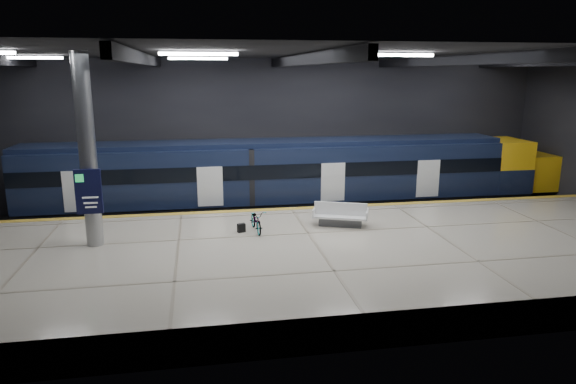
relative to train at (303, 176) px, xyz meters
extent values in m
plane|color=black|center=(-1.13, -5.50, -2.06)|extent=(30.00, 30.00, 0.00)
cube|color=black|center=(-1.13, 2.50, 1.94)|extent=(30.00, 0.10, 8.00)
cube|color=black|center=(-1.13, -13.50, 1.94)|extent=(30.00, 0.10, 8.00)
cube|color=black|center=(-1.13, -5.50, 5.94)|extent=(30.00, 16.00, 0.10)
cube|color=black|center=(-7.13, -5.50, 5.69)|extent=(0.25, 16.00, 0.40)
cube|color=black|center=(-1.13, -5.50, 5.69)|extent=(0.25, 16.00, 0.40)
cube|color=black|center=(4.87, -5.50, 5.69)|extent=(0.25, 16.00, 0.40)
cube|color=white|center=(-5.13, -7.50, 5.82)|extent=(2.60, 0.18, 0.10)
cube|color=white|center=(1.87, -7.50, 5.82)|extent=(2.60, 0.18, 0.10)
cube|color=white|center=(8.87, -7.50, 5.82)|extent=(2.60, 0.18, 0.10)
cube|color=white|center=(-12.13, -1.50, 5.82)|extent=(2.60, 0.18, 0.10)
cube|color=white|center=(-5.13, -1.50, 5.82)|extent=(2.60, 0.18, 0.10)
cube|color=white|center=(1.87, -1.50, 5.82)|extent=(2.60, 0.18, 0.10)
cube|color=white|center=(8.87, -1.50, 5.82)|extent=(2.60, 0.18, 0.10)
cube|color=#BAAD9E|center=(-1.13, -8.00, -1.51)|extent=(30.00, 11.00, 1.10)
cube|color=gold|center=(-1.13, -2.75, -0.95)|extent=(30.00, 0.40, 0.01)
cube|color=gray|center=(-1.13, -0.72, -1.98)|extent=(30.00, 0.08, 0.16)
cube|color=gray|center=(-1.13, 0.72, -1.98)|extent=(30.00, 0.08, 0.16)
cube|color=black|center=(-1.80, 0.00, -1.51)|extent=(24.00, 2.58, 0.80)
cube|color=black|center=(-1.80, 0.00, 0.27)|extent=(24.00, 2.80, 2.75)
cube|color=black|center=(-1.80, 0.00, 1.76)|extent=(24.00, 2.30, 0.24)
cube|color=black|center=(-1.80, -1.41, 0.54)|extent=(24.00, 0.04, 0.70)
cube|color=white|center=(1.20, -1.41, -0.06)|extent=(1.20, 0.05, 1.90)
cube|color=yellow|center=(11.20, 0.00, 0.27)|extent=(2.00, 2.80, 2.75)
ellipsoid|color=yellow|center=(13.80, 0.00, -0.21)|extent=(3.60, 2.52, 1.90)
cube|color=black|center=(11.50, 0.00, 0.44)|extent=(1.60, 2.38, 0.80)
cube|color=#595B60|center=(0.40, -5.74, -0.80)|extent=(1.82, 1.13, 0.33)
cube|color=white|center=(0.40, -5.74, -0.55)|extent=(2.36, 1.64, 0.09)
cube|color=white|center=(0.40, -5.74, -0.24)|extent=(2.06, 0.86, 0.54)
cube|color=white|center=(-0.62, -5.35, -0.42)|extent=(0.39, 0.88, 0.33)
cube|color=white|center=(1.41, -6.13, -0.42)|extent=(0.39, 0.88, 0.33)
imported|color=#99999E|center=(-3.11, -5.93, -0.51)|extent=(0.76, 1.77, 0.90)
cube|color=black|center=(-3.71, -5.93, -0.78)|extent=(0.34, 0.27, 0.35)
cylinder|color=#9EA0A5|center=(-9.13, -6.50, 2.49)|extent=(0.60, 0.60, 6.90)
cube|color=#0E1035|center=(-9.13, -6.92, 1.14)|extent=(0.90, 0.12, 1.60)
camera|label=1|loc=(-5.23, -25.39, 5.24)|focal=32.00mm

